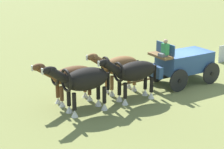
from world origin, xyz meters
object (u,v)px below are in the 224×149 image
(draft_horse_rear_near, at_px, (133,73))
(draft_horse_lead_near, at_px, (84,81))
(draft_horse_rear_off, at_px, (118,67))
(draft_horse_lead_off, at_px, (70,77))
(show_wagon, at_px, (183,63))

(draft_horse_rear_near, height_order, draft_horse_lead_near, draft_horse_lead_near)
(draft_horse_rear_near, bearing_deg, draft_horse_lead_near, 9.54)
(draft_horse_rear_off, distance_m, draft_horse_lead_off, 2.61)
(draft_horse_rear_near, bearing_deg, show_wagon, -160.33)
(draft_horse_lead_off, bearing_deg, show_wagon, -176.46)
(show_wagon, xyz_separation_m, draft_horse_rear_off, (3.67, -0.05, 0.17))
(draft_horse_rear_near, xyz_separation_m, draft_horse_lead_off, (2.79, -0.85, -0.12))
(draft_horse_lead_near, xyz_separation_m, draft_horse_lead_off, (0.24, -1.28, -0.18))
(show_wagon, relative_size, draft_horse_rear_near, 1.83)
(draft_horse_rear_off, height_order, draft_horse_lead_off, draft_horse_rear_off)
(draft_horse_rear_near, relative_size, draft_horse_lead_off, 1.04)
(show_wagon, xyz_separation_m, draft_horse_lead_off, (6.25, 0.39, 0.10))
(draft_horse_rear_near, distance_m, draft_horse_lead_near, 2.59)
(show_wagon, height_order, draft_horse_lead_near, show_wagon)
(show_wagon, xyz_separation_m, draft_horse_lead_near, (6.01, 1.66, 0.28))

